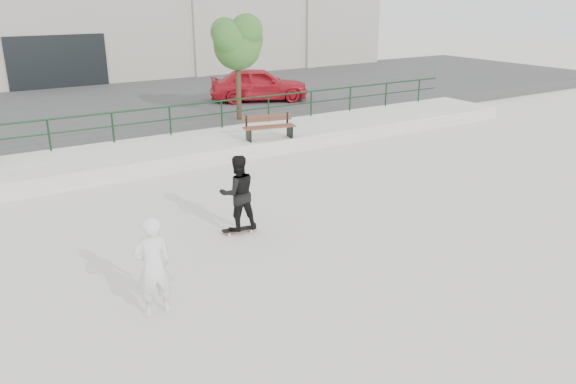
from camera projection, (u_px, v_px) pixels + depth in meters
ground at (330, 278)px, 10.84m from camera, size 120.00×120.00×0.00m
ledge at (157, 154)px, 18.32m from camera, size 30.00×3.00×0.50m
parking_strip at (91, 111)px, 25.08m from camera, size 60.00×14.00×0.50m
railing at (142, 117)px, 19.02m from camera, size 28.00×0.06×1.03m
commercial_building at (25, 4)px, 34.77m from camera, size 44.20×16.33×8.00m
bench_right at (269, 127)px, 19.11m from camera, size 1.85×0.87×0.82m
tree at (238, 41)px, 21.28m from camera, size 2.26×2.01×4.02m
red_car at (259, 84)px, 25.82m from camera, size 4.82×3.44×1.53m
skateboard at (239, 230)px, 12.88m from camera, size 0.80×0.34×0.09m
standing_skater at (238, 193)px, 12.58m from camera, size 0.95×0.80×1.75m
seated_skater at (153, 267)px, 9.34m from camera, size 0.66×0.44×1.78m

